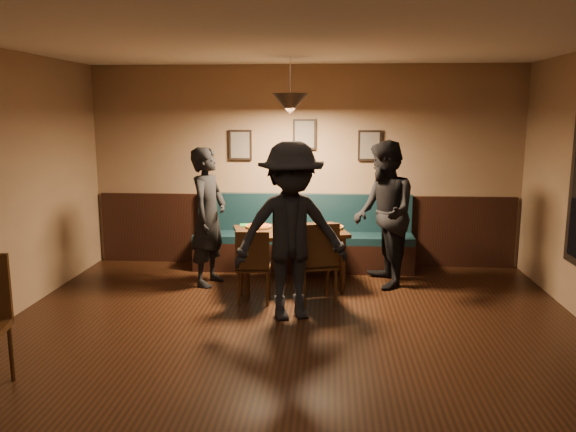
# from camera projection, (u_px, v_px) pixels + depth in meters

# --- Properties ---
(floor) EXTENTS (7.00, 7.00, 0.00)m
(floor) POSITION_uv_depth(u_px,v_px,m) (285.00, 370.00, 4.89)
(floor) COLOR black
(floor) RESTS_ON ground
(ceiling) EXTENTS (7.00, 7.00, 0.00)m
(ceiling) POSITION_uv_depth(u_px,v_px,m) (285.00, 27.00, 4.39)
(ceiling) COLOR silver
(ceiling) RESTS_ON ground
(wall_back) EXTENTS (6.00, 0.00, 6.00)m
(wall_back) POSITION_uv_depth(u_px,v_px,m) (304.00, 167.00, 8.08)
(wall_back) COLOR #8C704F
(wall_back) RESTS_ON ground
(wainscot) EXTENTS (5.88, 0.06, 1.00)m
(wainscot) POSITION_uv_depth(u_px,v_px,m) (304.00, 230.00, 8.21)
(wainscot) COLOR black
(wainscot) RESTS_ON ground
(booth_bench) EXTENTS (3.00, 0.60, 1.00)m
(booth_bench) POSITION_uv_depth(u_px,v_px,m) (303.00, 234.00, 7.94)
(booth_bench) COLOR #0F232D
(booth_bench) RESTS_ON ground
(picture_left) EXTENTS (0.32, 0.04, 0.42)m
(picture_left) POSITION_uv_depth(u_px,v_px,m) (240.00, 145.00, 8.06)
(picture_left) COLOR black
(picture_left) RESTS_ON wall_back
(picture_center) EXTENTS (0.32, 0.04, 0.42)m
(picture_center) POSITION_uv_depth(u_px,v_px,m) (305.00, 134.00, 7.97)
(picture_center) COLOR black
(picture_center) RESTS_ON wall_back
(picture_right) EXTENTS (0.32, 0.04, 0.42)m
(picture_right) POSITION_uv_depth(u_px,v_px,m) (370.00, 145.00, 7.93)
(picture_right) COLOR black
(picture_right) RESTS_ON wall_back
(pendant_lamp) EXTENTS (0.44, 0.44, 0.25)m
(pendant_lamp) POSITION_uv_depth(u_px,v_px,m) (290.00, 104.00, 6.88)
(pendant_lamp) COLOR black
(pendant_lamp) RESTS_ON ceiling
(dining_table) EXTENTS (1.51, 1.17, 0.71)m
(dining_table) POSITION_uv_depth(u_px,v_px,m) (290.00, 257.00, 7.22)
(dining_table) COLOR black
(dining_table) RESTS_ON floor
(chair_near_left) EXTENTS (0.39, 0.39, 0.86)m
(chair_near_left) POSITION_uv_depth(u_px,v_px,m) (254.00, 265.00, 6.59)
(chair_near_left) COLOR black
(chair_near_left) RESTS_ON floor
(chair_near_right) EXTENTS (0.52, 0.52, 0.96)m
(chair_near_right) POSITION_uv_depth(u_px,v_px,m) (316.00, 262.00, 6.54)
(chair_near_right) COLOR #33190E
(chair_near_right) RESTS_ON floor
(diner_left) EXTENTS (0.56, 0.71, 1.73)m
(diner_left) POSITION_uv_depth(u_px,v_px,m) (208.00, 217.00, 7.18)
(diner_left) COLOR black
(diner_left) RESTS_ON floor
(diner_right) EXTENTS (0.82, 0.99, 1.82)m
(diner_right) POSITION_uv_depth(u_px,v_px,m) (384.00, 214.00, 7.11)
(diner_right) COLOR black
(diner_right) RESTS_ON floor
(diner_front) EXTENTS (1.36, 1.03, 1.87)m
(diner_front) POSITION_uv_depth(u_px,v_px,m) (291.00, 232.00, 5.97)
(diner_front) COLOR black
(diner_front) RESTS_ON floor
(pizza_a) EXTENTS (0.40, 0.40, 0.04)m
(pizza_a) POSITION_uv_depth(u_px,v_px,m) (259.00, 226.00, 7.28)
(pizza_a) COLOR orange
(pizza_a) RESTS_ON dining_table
(pizza_b) EXTENTS (0.40, 0.40, 0.04)m
(pizza_b) POSITION_uv_depth(u_px,v_px,m) (291.00, 231.00, 6.95)
(pizza_b) COLOR #C85A25
(pizza_b) RESTS_ON dining_table
(pizza_c) EXTENTS (0.49, 0.49, 0.04)m
(pizza_c) POSITION_uv_depth(u_px,v_px,m) (329.00, 227.00, 7.23)
(pizza_c) COLOR orange
(pizza_c) RESTS_ON dining_table
(soda_glass) EXTENTS (0.07, 0.07, 0.14)m
(soda_glass) POSITION_uv_depth(u_px,v_px,m) (334.00, 229.00, 6.84)
(soda_glass) COLOR black
(soda_glass) RESTS_ON dining_table
(tabasco_bottle) EXTENTS (0.03, 0.03, 0.11)m
(tabasco_bottle) POSITION_uv_depth(u_px,v_px,m) (336.00, 227.00, 7.05)
(tabasco_bottle) COLOR #A00515
(tabasco_bottle) RESTS_ON dining_table
(napkin_a) EXTENTS (0.19, 0.19, 0.01)m
(napkin_a) POSITION_uv_depth(u_px,v_px,m) (246.00, 225.00, 7.44)
(napkin_a) COLOR #1C6B2A
(napkin_a) RESTS_ON dining_table
(napkin_b) EXTENTS (0.16, 0.16, 0.01)m
(napkin_b) POSITION_uv_depth(u_px,v_px,m) (245.00, 233.00, 6.94)
(napkin_b) COLOR #1E722E
(napkin_b) RESTS_ON dining_table
(cutlery_set) EXTENTS (0.16, 0.07, 0.00)m
(cutlery_set) POSITION_uv_depth(u_px,v_px,m) (290.00, 235.00, 6.82)
(cutlery_set) COLOR silver
(cutlery_set) RESTS_ON dining_table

